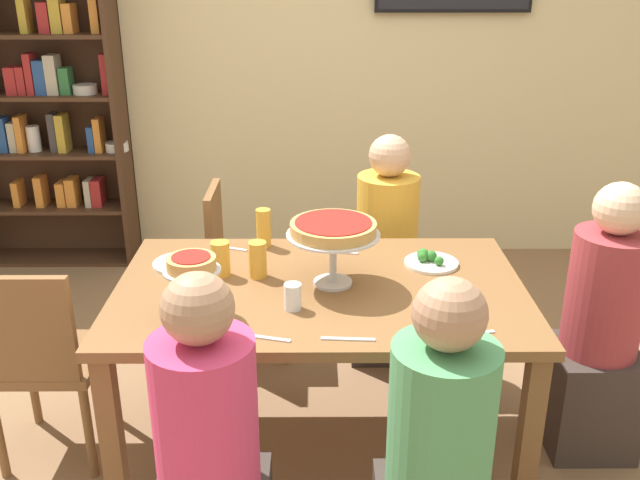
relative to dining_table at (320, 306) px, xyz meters
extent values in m
plane|color=#846042|center=(0.00, 0.00, -0.65)|extent=(12.00, 12.00, 0.00)
cube|color=beige|center=(0.00, 2.20, 0.75)|extent=(8.00, 0.12, 2.80)
cube|color=brown|center=(0.00, 0.00, 0.07)|extent=(1.57, 0.98, 0.04)
cube|color=brown|center=(-0.73, -0.43, -0.30)|extent=(0.07, 0.07, 0.70)
cube|color=brown|center=(0.73, -0.43, -0.30)|extent=(0.07, 0.07, 0.70)
cube|color=brown|center=(-0.73, 0.43, -0.30)|extent=(0.07, 0.07, 0.70)
cube|color=brown|center=(0.73, 0.43, -0.30)|extent=(0.07, 0.07, 0.70)
cube|color=#422819|center=(-1.26, 1.98, 0.45)|extent=(0.03, 0.30, 2.20)
cube|color=#422819|center=(-1.79, 2.12, 0.45)|extent=(1.10, 0.02, 2.20)
cube|color=#422819|center=(-1.79, 1.98, -0.64)|extent=(1.04, 0.28, 0.02)
cube|color=#422819|center=(-1.79, 1.98, -0.27)|extent=(1.04, 0.28, 0.02)
cube|color=#422819|center=(-1.79, 1.98, 0.09)|extent=(1.04, 0.28, 0.02)
cube|color=#422819|center=(-1.79, 1.98, 0.46)|extent=(1.04, 0.28, 0.02)
cube|color=#422819|center=(-1.79, 1.98, 0.83)|extent=(1.04, 0.28, 0.02)
cube|color=orange|center=(-1.98, 1.98, -0.18)|extent=(0.04, 0.13, 0.17)
cube|color=orange|center=(-1.83, 1.98, -0.16)|extent=(0.05, 0.13, 0.20)
cube|color=orange|center=(-1.69, 1.98, -0.18)|extent=(0.06, 0.13, 0.16)
cube|color=orange|center=(-1.62, 1.98, -0.17)|extent=(0.06, 0.13, 0.19)
cube|color=#B2A88E|center=(-1.51, 1.98, -0.17)|extent=(0.04, 0.13, 0.18)
cube|color=maroon|center=(-1.45, 1.98, -0.17)|extent=(0.06, 0.13, 0.18)
cube|color=navy|center=(-2.01, 1.98, 0.21)|extent=(0.06, 0.12, 0.22)
cube|color=#B2A88E|center=(-1.94, 1.98, 0.20)|extent=(0.05, 0.11, 0.19)
cube|color=orange|center=(-1.89, 1.98, 0.22)|extent=(0.04, 0.13, 0.23)
cylinder|color=silver|center=(-1.82, 1.98, 0.19)|extent=(0.08, 0.08, 0.16)
cube|color=#3D3838|center=(-1.69, 1.98, 0.23)|extent=(0.04, 0.10, 0.25)
cube|color=#B7932D|center=(-1.63, 1.98, 0.22)|extent=(0.05, 0.13, 0.24)
cube|color=navy|center=(-1.44, 1.98, 0.19)|extent=(0.04, 0.13, 0.16)
cube|color=orange|center=(-1.40, 1.98, 0.21)|extent=(0.04, 0.13, 0.22)
cylinder|color=silver|center=(-1.30, 1.98, 0.13)|extent=(0.15, 0.15, 0.06)
cube|color=maroon|center=(-1.89, 1.98, 0.55)|extent=(0.07, 0.13, 0.17)
cube|color=maroon|center=(-1.83, 1.98, 0.56)|extent=(0.05, 0.13, 0.17)
cube|color=maroon|center=(-1.77, 1.98, 0.60)|extent=(0.04, 0.13, 0.25)
cube|color=navy|center=(-1.71, 1.98, 0.58)|extent=(0.07, 0.13, 0.21)
cube|color=#B2A88E|center=(-1.64, 1.98, 0.59)|extent=(0.07, 0.13, 0.24)
cube|color=#2D6B38|center=(-1.57, 1.98, 0.55)|extent=(0.06, 0.11, 0.16)
cylinder|color=beige|center=(-1.46, 1.98, 0.50)|extent=(0.15, 0.15, 0.06)
cube|color=maroon|center=(-1.31, 1.98, 0.59)|extent=(0.04, 0.13, 0.25)
cube|color=#B7932D|center=(-1.76, 1.98, 0.96)|extent=(0.05, 0.12, 0.25)
cube|color=maroon|center=(-1.64, 1.98, 0.93)|extent=(0.07, 0.13, 0.18)
cube|color=#B7932D|center=(-1.56, 1.98, 0.94)|extent=(0.07, 0.13, 0.21)
cube|color=orange|center=(-1.49, 1.98, 0.92)|extent=(0.05, 0.13, 0.17)
cube|color=orange|center=(-1.33, 1.98, 0.97)|extent=(0.05, 0.13, 0.25)
cylinder|color=#D63866|center=(-0.33, -0.78, 0.05)|extent=(0.30, 0.30, 0.50)
sphere|color=#A87A5B|center=(-0.33, -0.78, 0.40)|extent=(0.20, 0.20, 0.20)
cylinder|color=#4C935B|center=(0.33, -0.82, 0.05)|extent=(0.30, 0.30, 0.50)
sphere|color=#A87A5B|center=(0.33, -0.82, 0.40)|extent=(0.20, 0.20, 0.20)
cube|color=#382D28|center=(0.33, 0.76, -0.43)|extent=(0.34, 0.34, 0.45)
cylinder|color=gold|center=(0.33, 0.76, 0.05)|extent=(0.30, 0.30, 0.50)
sphere|color=tan|center=(0.33, 0.76, 0.40)|extent=(0.20, 0.20, 0.20)
cube|color=#382D28|center=(1.11, 0.01, -0.43)|extent=(0.34, 0.34, 0.45)
cylinder|color=#993338|center=(1.11, 0.01, 0.05)|extent=(0.30, 0.30, 0.50)
sphere|color=beige|center=(1.11, 0.01, 0.40)|extent=(0.20, 0.20, 0.20)
cube|color=brown|center=(-1.07, -0.02, -0.22)|extent=(0.40, 0.40, 0.04)
cube|color=brown|center=(-1.07, -0.20, 0.01)|extent=(0.36, 0.04, 0.42)
cylinder|color=brown|center=(-1.25, 0.16, -0.45)|extent=(0.04, 0.04, 0.41)
cylinder|color=brown|center=(-0.90, 0.16, -0.45)|extent=(0.04, 0.04, 0.41)
cylinder|color=brown|center=(-0.90, -0.19, -0.45)|extent=(0.04, 0.04, 0.41)
cube|color=brown|center=(-0.34, 0.82, -0.22)|extent=(0.40, 0.40, 0.04)
cube|color=brown|center=(-0.52, 0.82, 0.01)|extent=(0.04, 0.36, 0.42)
cylinder|color=brown|center=(-0.17, 0.99, -0.45)|extent=(0.04, 0.04, 0.41)
cylinder|color=brown|center=(-0.17, 0.64, -0.45)|extent=(0.04, 0.04, 0.41)
cylinder|color=brown|center=(-0.52, 0.99, -0.45)|extent=(0.04, 0.04, 0.41)
cylinder|color=brown|center=(-0.52, 0.64, -0.45)|extent=(0.04, 0.04, 0.41)
cylinder|color=silver|center=(0.05, 0.02, 0.09)|extent=(0.15, 0.15, 0.01)
cylinder|color=silver|center=(0.05, 0.02, 0.19)|extent=(0.03, 0.03, 0.19)
cylinder|color=silver|center=(0.05, 0.02, 0.29)|extent=(0.36, 0.36, 0.01)
cylinder|color=tan|center=(0.05, 0.02, 0.32)|extent=(0.33, 0.33, 0.04)
cylinder|color=maroon|center=(0.05, 0.02, 0.34)|extent=(0.29, 0.29, 0.00)
cylinder|color=silver|center=(-0.44, -0.24, 0.09)|extent=(0.15, 0.15, 0.01)
cylinder|color=silver|center=(-0.44, -0.24, 0.18)|extent=(0.03, 0.03, 0.16)
cylinder|color=silver|center=(-0.44, -0.24, 0.26)|extent=(0.20, 0.20, 0.01)
cylinder|color=tan|center=(-0.44, -0.24, 0.29)|extent=(0.17, 0.17, 0.05)
cylinder|color=maroon|center=(-0.44, -0.24, 0.31)|extent=(0.13, 0.13, 0.00)
cylinder|color=white|center=(0.46, 0.20, 0.09)|extent=(0.22, 0.22, 0.01)
sphere|color=#2D7028|center=(0.42, 0.20, 0.12)|extent=(0.04, 0.04, 0.04)
sphere|color=#2D7028|center=(0.42, 0.21, 0.13)|extent=(0.05, 0.05, 0.05)
sphere|color=#2D7028|center=(0.46, 0.20, 0.12)|extent=(0.05, 0.05, 0.05)
sphere|color=#2D7028|center=(0.48, 0.16, 0.12)|extent=(0.04, 0.04, 0.04)
cylinder|color=white|center=(-0.57, 0.20, 0.09)|extent=(0.23, 0.23, 0.01)
sphere|color=#2D7028|center=(-0.55, 0.19, 0.13)|extent=(0.05, 0.05, 0.05)
sphere|color=#2D7028|center=(-0.56, 0.16, 0.13)|extent=(0.06, 0.06, 0.06)
sphere|color=#2D7028|center=(-0.59, 0.15, 0.13)|extent=(0.05, 0.05, 0.05)
cylinder|color=gold|center=(-0.24, 0.41, 0.17)|extent=(0.06, 0.06, 0.17)
cylinder|color=gold|center=(-0.39, 0.10, 0.16)|extent=(0.07, 0.07, 0.14)
cylinder|color=gold|center=(-0.24, 0.09, 0.16)|extent=(0.07, 0.07, 0.15)
cylinder|color=white|center=(-0.10, -0.19, 0.14)|extent=(0.06, 0.06, 0.10)
cube|color=silver|center=(0.09, -0.41, 0.09)|extent=(0.18, 0.03, 0.00)
cube|color=silver|center=(0.07, 0.33, 0.09)|extent=(0.18, 0.04, 0.00)
cube|color=silver|center=(-0.40, 0.38, 0.09)|extent=(0.17, 0.08, 0.00)
cube|color=silver|center=(0.50, -0.38, 0.09)|extent=(0.18, 0.05, 0.00)
cube|color=silver|center=(-0.19, -0.40, 0.09)|extent=(0.18, 0.06, 0.00)
camera|label=1|loc=(-0.01, -2.43, 1.25)|focal=39.39mm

